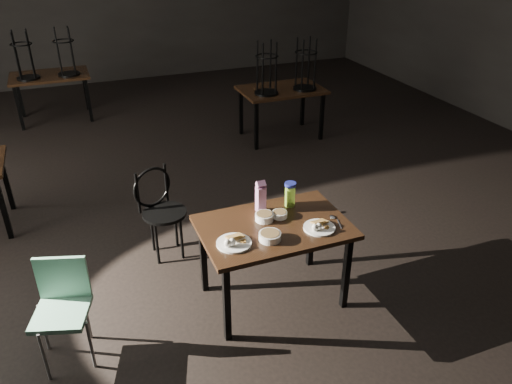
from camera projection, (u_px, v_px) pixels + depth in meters
name	position (u px, v px, depth m)	size (l,w,h in m)	color
main_table	(274.00, 233.00, 4.06)	(1.20, 0.80, 0.75)	black
plate_left	(234.00, 242.00, 3.77)	(0.27, 0.27, 0.09)	white
plate_right	(319.00, 226.00, 3.96)	(0.26, 0.26, 0.08)	white
bowl_near	(264.00, 217.00, 4.07)	(0.15, 0.15, 0.06)	white
bowl_far	(280.00, 214.00, 4.12)	(0.12, 0.12, 0.05)	white
bowl_big	(270.00, 236.00, 3.82)	(0.17, 0.17, 0.06)	white
juice_carton	(261.00, 197.00, 4.15)	(0.07, 0.07, 0.29)	#971B70
water_bottle	(290.00, 194.00, 4.25)	(0.13, 0.13, 0.22)	#95CE3C
spoon	(334.00, 218.00, 4.11)	(0.06, 0.22, 0.01)	silver
bentwood_chair	(160.00, 206.00, 4.74)	(0.47, 0.46, 0.88)	black
school_chair	(62.00, 302.00, 3.60)	(0.47, 0.47, 0.81)	#67A186
bg_table_right	(283.00, 89.00, 7.25)	(1.20, 0.80, 1.48)	black
bg_table_far	(49.00, 75.00, 7.92)	(1.20, 0.80, 1.48)	black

